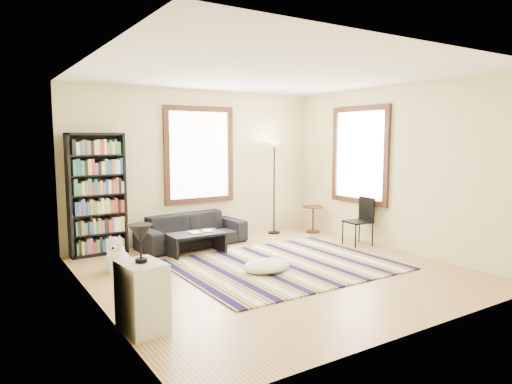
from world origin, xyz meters
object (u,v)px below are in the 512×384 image
sofa (192,230)px  coffee_table (196,244)px  side_table (313,219)px  dog (117,253)px  bookshelf (97,194)px  folding_chair (358,222)px  floor_cushion (266,266)px  white_cabinet (142,297)px  floor_lamp (274,188)px

sofa → coffee_table: 0.64m
side_table → dog: dog is taller
bookshelf → folding_chair: (4.07, -1.83, -0.57)m
coffee_table → floor_cushion: size_ratio=1.25×
sofa → white_cabinet: (-1.94, -3.06, 0.07)m
sofa → floor_lamp: bearing=-3.1°
folding_chair → floor_lamp: bearing=117.3°
coffee_table → floor_lamp: bearing=18.8°
folding_chair → dog: (-4.09, 0.67, -0.16)m
coffee_table → dog: 1.41m
dog → folding_chair: bearing=15.3°
sofa → coffee_table: sofa is taller
folding_chair → dog: bearing=176.1°
bookshelf → coffee_table: (1.35, -0.87, -0.82)m
side_table → folding_chair: 1.31m
folding_chair → side_table: bearing=93.2°
coffee_table → floor_cushion: bearing=-73.9°
side_table → dog: 4.19m
bookshelf → floor_cushion: size_ratio=2.77×
sofa → floor_lamp: floor_lamp is taller
floor_cushion → sofa: bearing=96.0°
sofa → bookshelf: bearing=164.0°
floor_lamp → side_table: 1.04m
side_table → dog: size_ratio=0.99×
coffee_table → folding_chair: bearing=-19.6°
folding_chair → white_cabinet: bearing=-156.1°
coffee_table → folding_chair: (2.72, -0.97, 0.25)m
side_table → floor_lamp: bearing=153.5°
coffee_table → white_cabinet: white_cabinet is taller
coffee_table → folding_chair: 2.89m
bookshelf → white_cabinet: bookshelf is taller
bookshelf → folding_chair: size_ratio=2.33×
bookshelf → white_cabinet: 3.41m
bookshelf → floor_lamp: bookshelf is taller
sofa → floor_cushion: (0.22, -2.06, -0.19)m
floor_cushion → white_cabinet: (-2.16, -1.00, 0.26)m
bookshelf → dog: bearing=-91.0°
floor_cushion → folding_chair: 2.37m
coffee_table → white_cabinet: size_ratio=1.29×
white_cabinet → dog: 2.20m
bookshelf → dog: bookshelf is taller
coffee_table → side_table: 2.79m
white_cabinet → floor_lamp: bearing=33.3°
folding_chair → white_cabinet: (-4.45, -1.49, -0.08)m
floor_cushion → dog: bearing=147.1°
coffee_table → floor_lamp: 2.29m
floor_cushion → white_cabinet: size_ratio=1.03×
floor_lamp → folding_chair: bearing=-68.1°
side_table → folding_chair: (-0.05, -1.30, 0.16)m
sofa → white_cabinet: 3.62m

